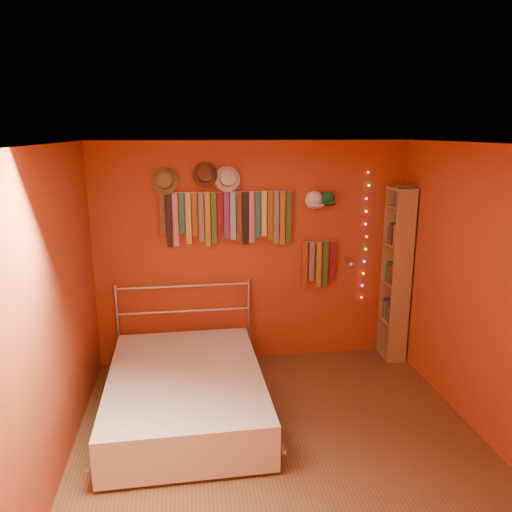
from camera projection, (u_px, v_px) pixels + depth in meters
name	position (u px, v px, depth m)	size (l,w,h in m)	color
ground	(281.00, 446.00, 4.23)	(3.50, 3.50, 0.00)	brown
back_wall	(253.00, 254.00, 5.60)	(3.50, 0.02, 2.50)	maroon
right_wall	(489.00, 297.00, 4.16)	(0.02, 3.50, 2.50)	maroon
left_wall	(51.00, 318.00, 3.68)	(0.02, 3.50, 2.50)	maroon
ceiling	(286.00, 144.00, 3.62)	(3.50, 3.50, 0.02)	white
tie_rack	(228.00, 216.00, 5.39)	(1.45, 0.03, 0.60)	#B1B1B5
small_tie_rack	(318.00, 262.00, 5.67)	(0.40, 0.03, 0.55)	#B1B1B5
fedora_olive	(165.00, 181.00, 5.18)	(0.28, 0.15, 0.28)	brown
fedora_brown	(205.00, 174.00, 5.22)	(0.27, 0.15, 0.26)	#4D2C1B
fedora_white	(227.00, 179.00, 5.27)	(0.28, 0.15, 0.27)	beige
cap_white	(314.00, 200.00, 5.50)	(0.19, 0.24, 0.19)	white
cap_green	(327.00, 199.00, 5.51)	(0.17, 0.21, 0.17)	#176A32
fairy_lights	(365.00, 237.00, 5.70)	(0.05, 0.02, 1.49)	#FF3333
reading_lamp	(350.00, 264.00, 5.55)	(0.07, 0.30, 0.09)	#B1B1B5
bookshelf	(400.00, 274.00, 5.67)	(0.25, 0.34, 2.00)	#9D6B47
bed	(186.00, 392.00, 4.65)	(1.52, 2.06, 0.99)	#B1B1B5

